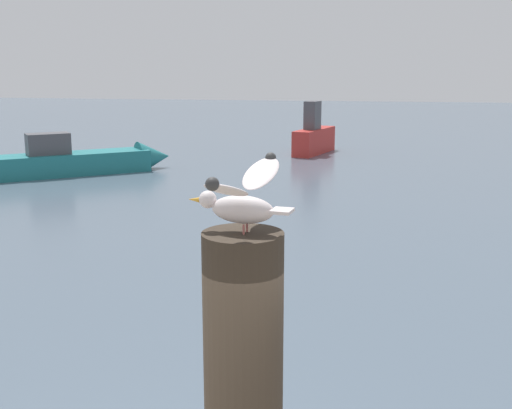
% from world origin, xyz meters
% --- Properties ---
extents(mooring_post, '(0.30, 0.30, 1.15)m').
position_xyz_m(mooring_post, '(0.85, -0.37, 2.07)').
color(mooring_post, '#382D23').
rests_on(mooring_post, harbor_quay).
extents(seagull, '(0.39, 0.64, 0.25)m').
position_xyz_m(seagull, '(0.85, -0.37, 2.77)').
color(seagull, '#C66960').
rests_on(seagull, mooring_post).
extents(boat_teal, '(5.08, 4.42, 1.45)m').
position_xyz_m(boat_teal, '(-7.52, 15.64, 0.40)').
color(boat_teal, '#1E7075').
rests_on(boat_teal, ground_plane).
extents(boat_red, '(1.47, 3.35, 1.97)m').
position_xyz_m(boat_red, '(-1.06, 21.70, 0.61)').
color(boat_red, '#B72D28').
rests_on(boat_red, ground_plane).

